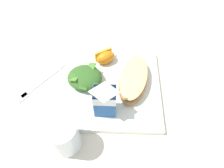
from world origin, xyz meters
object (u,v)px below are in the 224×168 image
(green_salad_pile, at_px, (85,77))
(metal_fork, at_px, (38,84))
(cheesy_pizza_bread, at_px, (133,79))
(paper_napkin, at_px, (130,36))
(orange_wedge_front, at_px, (105,57))
(white_plate, at_px, (112,87))
(drinking_clear_cup, at_px, (64,136))
(milk_carton, at_px, (105,98))

(green_salad_pile, height_order, metal_fork, green_salad_pile)
(cheesy_pizza_bread, distance_m, green_salad_pile, 0.14)
(paper_napkin, bearing_deg, orange_wedge_front, 58.35)
(white_plate, xyz_separation_m, drinking_clear_cup, (0.11, 0.17, 0.04))
(white_plate, distance_m, orange_wedge_front, 0.10)
(green_salad_pile, xyz_separation_m, paper_napkin, (-0.14, -0.22, -0.03))
(paper_napkin, bearing_deg, metal_fork, 37.87)
(white_plate, distance_m, milk_carton, 0.10)
(metal_fork, distance_m, drinking_clear_cup, 0.22)
(green_salad_pile, height_order, milk_carton, milk_carton)
(cheesy_pizza_bread, relative_size, metal_fork, 1.16)
(paper_napkin, height_order, drinking_clear_cup, drinking_clear_cup)
(milk_carton, relative_size, metal_fork, 0.70)
(green_salad_pile, bearing_deg, metal_fork, 2.02)
(cheesy_pizza_bread, height_order, paper_napkin, cheesy_pizza_bread)
(cheesy_pizza_bread, relative_size, paper_napkin, 1.66)
(orange_wedge_front, height_order, metal_fork, orange_wedge_front)
(milk_carton, height_order, paper_napkin, milk_carton)
(white_plate, height_order, cheesy_pizza_bread, cheesy_pizza_bread)
(metal_fork, relative_size, drinking_clear_cup, 1.56)
(cheesy_pizza_bread, height_order, green_salad_pile, green_salad_pile)
(cheesy_pizza_bread, height_order, milk_carton, milk_carton)
(cheesy_pizza_bread, xyz_separation_m, paper_napkin, (0.00, -0.22, -0.03))
(green_salad_pile, relative_size, orange_wedge_front, 1.43)
(green_salad_pile, xyz_separation_m, milk_carton, (-0.06, 0.09, 0.04))
(white_plate, xyz_separation_m, milk_carton, (0.02, 0.08, 0.07))
(metal_fork, bearing_deg, orange_wedge_front, -156.88)
(green_salad_pile, relative_size, metal_fork, 0.63)
(white_plate, relative_size, orange_wedge_front, 4.00)
(cheesy_pizza_bread, relative_size, green_salad_pile, 1.83)
(drinking_clear_cup, bearing_deg, white_plate, -122.07)
(cheesy_pizza_bread, height_order, orange_wedge_front, orange_wedge_front)
(white_plate, relative_size, paper_napkin, 2.55)
(orange_wedge_front, bearing_deg, green_salad_pile, 55.15)
(green_salad_pile, distance_m, paper_napkin, 0.26)
(orange_wedge_front, xyz_separation_m, metal_fork, (0.20, 0.09, -0.03))
(green_salad_pile, height_order, drinking_clear_cup, drinking_clear_cup)
(milk_carton, relative_size, orange_wedge_front, 1.57)
(metal_fork, height_order, drinking_clear_cup, drinking_clear_cup)
(white_plate, xyz_separation_m, paper_napkin, (-0.06, -0.23, -0.01))
(orange_wedge_front, bearing_deg, paper_napkin, -121.65)
(green_salad_pile, bearing_deg, milk_carton, 124.90)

